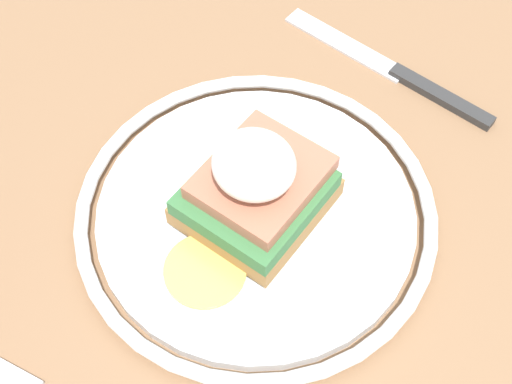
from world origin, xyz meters
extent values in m
cube|color=#846042|center=(0.00, 0.00, 0.73)|extent=(0.84, 0.92, 0.03)
cylinder|color=#846042|center=(0.36, 0.40, 0.36)|extent=(0.06, 0.06, 0.71)
cylinder|color=silver|center=(0.02, 0.04, 0.75)|extent=(0.23, 0.23, 0.01)
torus|color=white|center=(0.02, 0.04, 0.75)|extent=(0.26, 0.26, 0.01)
cube|color=#9E703D|center=(0.02, 0.04, 0.77)|extent=(0.09, 0.08, 0.02)
cube|color=#38703D|center=(0.02, 0.04, 0.78)|extent=(0.09, 0.08, 0.01)
cube|color=#AD664C|center=(0.02, 0.04, 0.80)|extent=(0.08, 0.07, 0.01)
ellipsoid|color=white|center=(0.01, 0.04, 0.82)|extent=(0.05, 0.05, 0.04)
cylinder|color=#E5C656|center=(-0.04, 0.04, 0.76)|extent=(0.06, 0.06, 0.00)
cube|color=#2D2D2D|center=(0.20, -0.01, 0.75)|extent=(0.02, 0.09, 0.01)
cube|color=silver|center=(0.20, 0.09, 0.75)|extent=(0.02, 0.12, 0.00)
camera|label=1|loc=(-0.20, -0.11, 1.18)|focal=50.00mm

